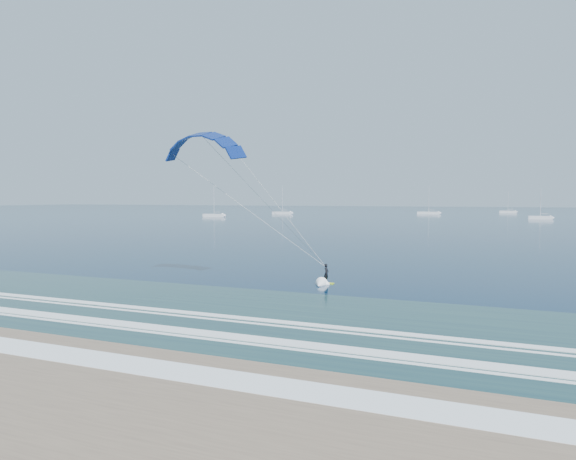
% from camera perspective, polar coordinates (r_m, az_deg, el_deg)
% --- Properties ---
extents(ground, '(900.00, 900.00, 0.00)m').
position_cam_1_polar(ground, '(28.16, -24.05, -12.22)').
color(ground, '#07243F').
rests_on(ground, ground).
extents(kitesurfer_rig, '(14.86, 7.81, 14.17)m').
position_cam_1_polar(kitesurfer_rig, '(43.76, -2.86, 3.31)').
color(kitesurfer_rig, '#B7DC19').
rests_on(kitesurfer_rig, ground).
extents(sailboat_0, '(9.25, 2.40, 12.51)m').
position_cam_1_polar(sailboat_0, '(207.17, -8.21, 1.64)').
color(sailboat_0, silver).
rests_on(sailboat_0, ground).
extents(sailboat_1, '(9.65, 2.40, 13.12)m').
position_cam_1_polar(sailboat_1, '(239.20, -0.62, 1.93)').
color(sailboat_1, silver).
rests_on(sailboat_1, ground).
extents(sailboat_2, '(10.16, 2.40, 13.50)m').
position_cam_1_polar(sailboat_2, '(247.33, 15.35, 1.86)').
color(sailboat_2, silver).
rests_on(sailboat_2, ground).
extents(sailboat_3, '(7.68, 2.40, 10.80)m').
position_cam_1_polar(sailboat_3, '(202.21, 26.22, 1.26)').
color(sailboat_3, silver).
rests_on(sailboat_3, ground).
extents(sailboat_4, '(7.90, 2.40, 10.85)m').
position_cam_1_polar(sailboat_4, '(280.37, 23.24, 1.88)').
color(sailboat_4, silver).
rests_on(sailboat_4, ground).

